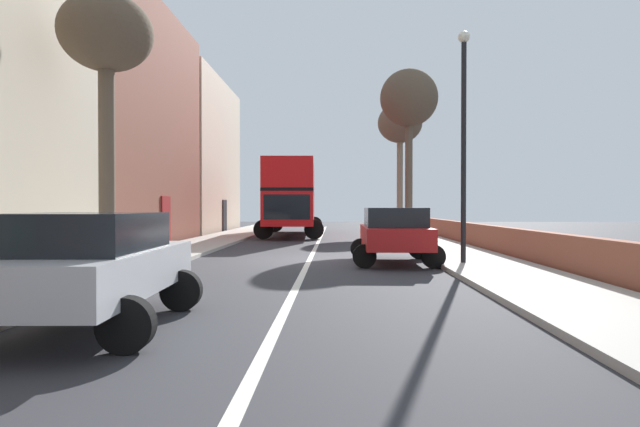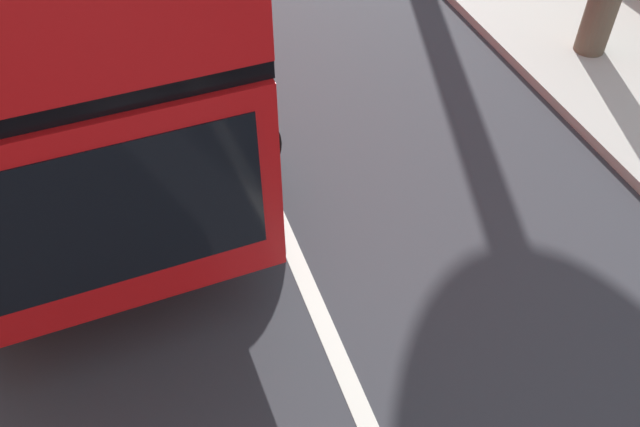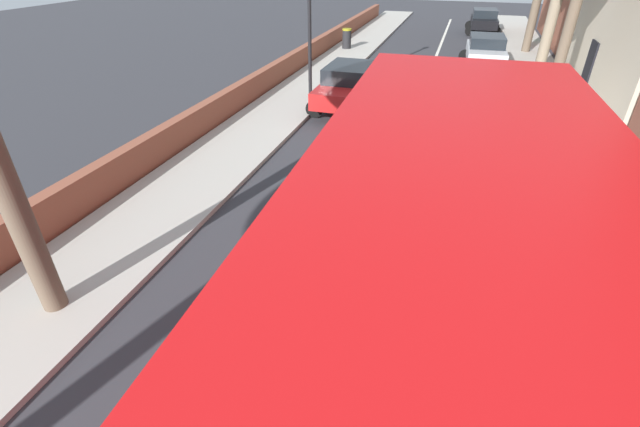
{
  "view_description": "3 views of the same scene",
  "coord_description": "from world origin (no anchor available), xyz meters",
  "views": [
    {
      "loc": [
        0.8,
        -16.38,
        1.64
      ],
      "look_at": [
        0.07,
        8.65,
        1.33
      ],
      "focal_mm": 29.63,
      "sensor_mm": 36.0,
      "label": 1
    },
    {
      "loc": [
        -1.13,
        5.21,
        4.75
      ],
      "look_at": [
        -0.31,
        7.54,
        2.21
      ],
      "focal_mm": 37.27,
      "sensor_mm": 36.0,
      "label": 2
    },
    {
      "loc": [
        -1.39,
        15.01,
        5.38
      ],
      "look_at": [
        0.71,
        8.31,
        1.06
      ],
      "focal_mm": 24.48,
      "sensor_mm": 36.0,
      "label": 3
    }
  ],
  "objects": []
}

